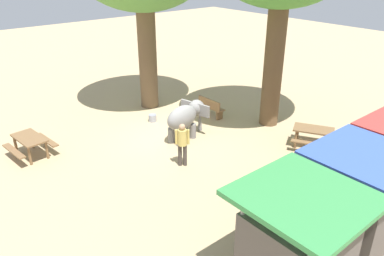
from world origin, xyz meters
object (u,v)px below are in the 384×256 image
wooden_bench (211,107)px  market_stall_blue (359,202)px  elephant (185,117)px  person_handler (182,142)px  market_stall_green (297,248)px  feed_bucket (153,118)px  picnic_table_near (30,142)px  picnic_table_far (313,133)px

wooden_bench → market_stall_blue: bearing=-17.7°
elephant → person_handler: bearing=-144.6°
market_stall_green → feed_bucket: bearing=-106.0°
person_handler → feed_bucket: person_handler is taller
person_handler → picnic_table_near: 5.70m
picnic_table_far → market_stall_green: (6.22, 3.70, 0.55)m
wooden_bench → market_stall_green: 9.98m
market_stall_green → feed_bucket: size_ratio=7.00×
person_handler → wooden_bench: size_ratio=1.15×
picnic_table_near → feed_bucket: (-5.28, 0.22, -0.43)m
person_handler → picnic_table_far: 5.24m
elephant → market_stall_blue: size_ratio=0.84×
elephant → picnic_table_far: bearing=-61.4°
picnic_table_far → market_stall_green: 7.26m
elephant → market_stall_green: (2.88, 7.44, 0.21)m
picnic_table_near → picnic_table_far: 10.71m
person_handler → wooden_bench: person_handler is taller
market_stall_blue → feed_bucket: 9.77m
wooden_bench → market_stall_blue: size_ratio=0.56×
picnic_table_near → market_stall_green: size_ratio=0.66×
elephant → person_handler: (1.45, 1.63, 0.01)m
person_handler → picnic_table_far: person_handler is taller
elephant → wooden_bench: size_ratio=1.51×
person_handler → elephant: bearing=-3.6°
picnic_table_near → feed_bucket: size_ratio=4.60×
wooden_bench → picnic_table_far: wooden_bench is taller
market_stall_green → feed_bucket: 10.16m
wooden_bench → feed_bucket: wooden_bench is taller
elephant → picnic_table_near: 5.93m
elephant → market_stall_blue: bearing=-105.2°
person_handler → market_stall_blue: size_ratio=0.64×
wooden_bench → market_stall_green: market_stall_green is taller
picnic_table_far → market_stall_blue: size_ratio=0.81×
market_stall_green → feed_bucket: (-2.80, -9.72, -0.98)m
wooden_bench → picnic_table_near: bearing=-101.3°
picnic_table_far → elephant: bearing=-168.1°
market_stall_blue → feed_bucket: size_ratio=7.00×
person_handler → market_stall_green: bearing=-156.0°
elephant → person_handler: size_ratio=1.31×
elephant → picnic_table_near: elephant is taller
elephant → picnic_table_far: 5.03m
wooden_bench → feed_bucket: (2.41, -1.23, -0.31)m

